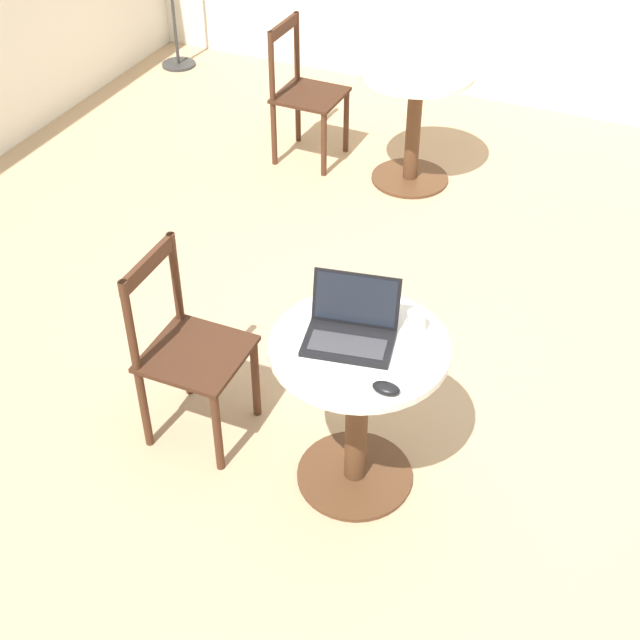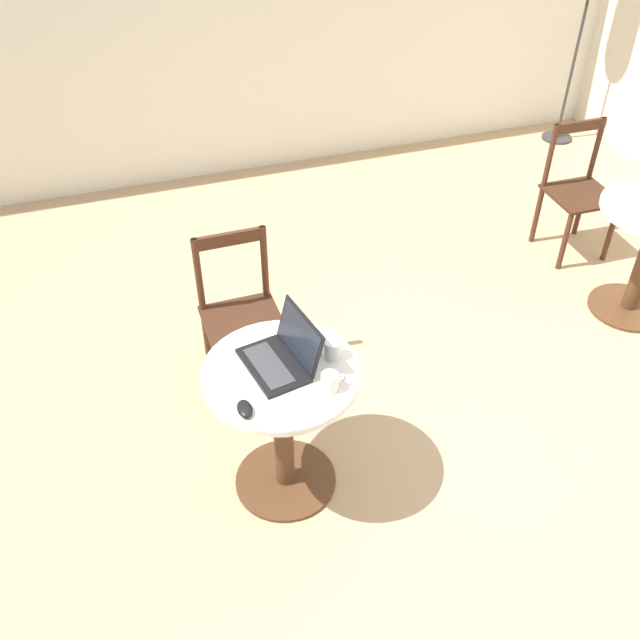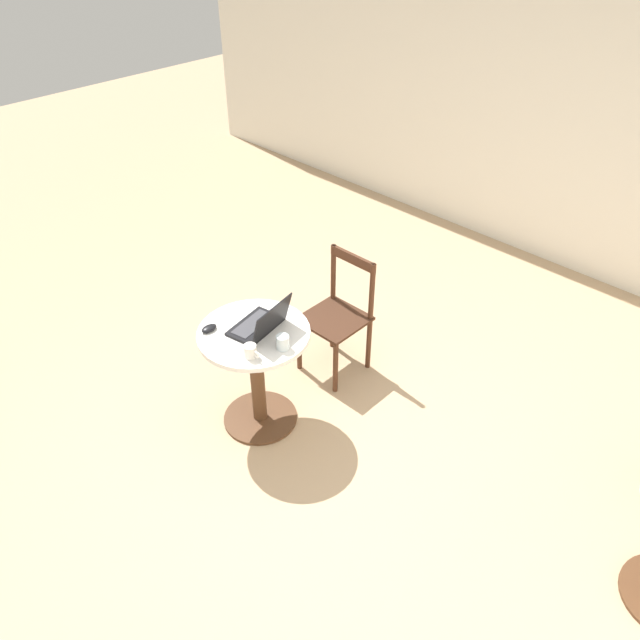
{
  "view_description": "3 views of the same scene",
  "coord_description": "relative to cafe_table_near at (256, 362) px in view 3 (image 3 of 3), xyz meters",
  "views": [
    {
      "loc": [
        -2.82,
        -0.82,
        2.84
      ],
      "look_at": [
        -0.25,
        0.32,
        0.55
      ],
      "focal_mm": 50.0,
      "sensor_mm": 36.0,
      "label": 1
    },
    {
      "loc": [
        -1.03,
        -2.04,
        2.77
      ],
      "look_at": [
        -0.23,
        0.35,
        0.69
      ],
      "focal_mm": 40.0,
      "sensor_mm": 36.0,
      "label": 2
    },
    {
      "loc": [
        1.79,
        -1.75,
        2.98
      ],
      "look_at": [
        -0.33,
        0.43,
        0.7
      ],
      "focal_mm": 35.0,
      "sensor_mm": 36.0,
      "label": 3
    }
  ],
  "objects": [
    {
      "name": "ground_plane",
      "position": [
        0.51,
        -0.05,
        -0.49
      ],
      "size": [
        16.0,
        16.0,
        0.0
      ],
      "primitive_type": "plane",
      "color": "tan"
    },
    {
      "name": "wall_back",
      "position": [
        0.51,
        3.18,
        0.86
      ],
      "size": [
        9.4,
        0.06,
        2.7
      ],
      "color": "silver",
      "rests_on": "ground_plane"
    },
    {
      "name": "cafe_table_near",
      "position": [
        0.0,
        0.0,
        0.0
      ],
      "size": [
        0.67,
        0.67,
        0.73
      ],
      "color": "#51331E",
      "rests_on": "ground_plane"
    },
    {
      "name": "chair_near_back",
      "position": [
        -0.01,
        0.75,
        -0.06
      ],
      "size": [
        0.4,
        0.4,
        0.87
      ],
      "color": "#472819",
      "rests_on": "ground_plane"
    },
    {
      "name": "laptop",
      "position": [
        0.02,
        0.04,
        0.28
      ],
      "size": [
        0.32,
        0.37,
        0.22
      ],
      "color": "black",
      "rests_on": "cafe_table_near"
    },
    {
      "name": "mouse",
      "position": [
        -0.19,
        -0.18,
        0.25
      ],
      "size": [
        0.06,
        0.1,
        0.03
      ],
      "color": "black",
      "rests_on": "cafe_table_near"
    },
    {
      "name": "mug",
      "position": [
        0.16,
        -0.16,
        0.27
      ],
      "size": [
        0.11,
        0.07,
        0.08
      ],
      "color": "silver",
      "rests_on": "cafe_table_near"
    },
    {
      "name": "drinking_glass",
      "position": [
        0.24,
        0.02,
        0.28
      ],
      "size": [
        0.07,
        0.07,
        0.09
      ],
      "color": "silver",
      "rests_on": "cafe_table_near"
    }
  ]
}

